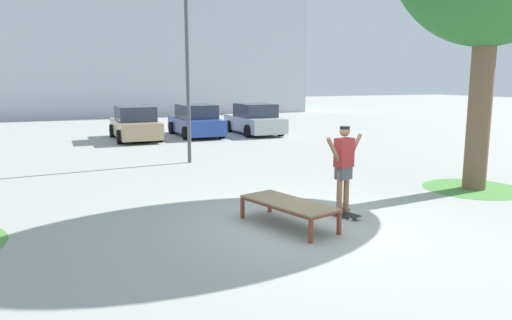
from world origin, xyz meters
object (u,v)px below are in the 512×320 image
skater (344,163)px  car_tan (135,124)px  skate_box (288,204)px  skateboard (342,213)px  light_post (187,42)px  car_silver (254,120)px  car_blue (196,121)px

skater → car_tan: size_ratio=0.40×
skate_box → skateboard: size_ratio=2.47×
skateboard → light_post: size_ratio=0.14×
skater → light_post: size_ratio=0.29×
skateboard → car_silver: car_silver is taller
skateboard → car_silver: (4.05, 14.02, 0.61)m
car_tan → light_post: 7.50m
car_silver → skate_box: bearing=-110.6°
skate_box → car_silver: size_ratio=0.48×
car_blue → car_silver: (2.90, -0.33, 0.00)m
skateboard → skater: (-0.00, 0.00, 0.99)m
skater → light_post: bearing=98.7°
skate_box → skater: bearing=5.7°
car_tan → car_silver: bearing=-0.0°
car_blue → light_post: size_ratio=0.72×
light_post → car_silver: bearing=52.8°
light_post → skater: bearing=-81.3°
car_silver → skateboard: bearing=-106.1°
skater → car_tan: bearing=97.1°
car_tan → car_silver: (5.80, -0.00, 0.00)m
skater → car_blue: (1.16, 14.35, -0.38)m
skater → car_silver: (4.05, 14.02, -0.38)m
car_silver → light_post: (-5.16, -6.78, 3.13)m
skater → skateboard: bearing=-74.2°
car_tan → car_blue: 2.92m
skate_box → car_blue: size_ratio=0.48×
skate_box → light_post: (0.15, 7.36, 3.41)m
skate_box → light_post: bearing=88.8°
skater → light_post: (-1.10, 7.23, 2.75)m
skate_box → car_blue: (2.41, 14.47, 0.28)m
skateboard → car_blue: size_ratio=0.20×
skate_box → skater: 1.42m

